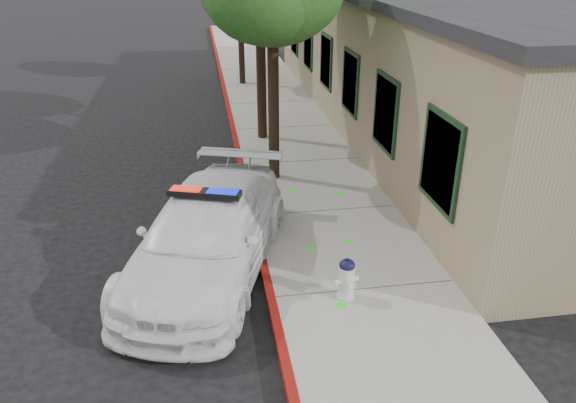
{
  "coord_description": "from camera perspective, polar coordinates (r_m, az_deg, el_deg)",
  "views": [
    {
      "loc": [
        -0.83,
        -7.31,
        5.35
      ],
      "look_at": [
        0.63,
        1.82,
        0.98
      ],
      "focal_mm": 34.07,
      "sensor_mm": 36.0,
      "label": 1
    }
  ],
  "objects": [
    {
      "name": "ground",
      "position": [
        9.1,
        -2.14,
        -10.76
      ],
      "size": [
        120.0,
        120.0,
        0.0
      ],
      "primitive_type": "plane",
      "color": "black",
      "rests_on": "ground"
    },
    {
      "name": "red_curb",
      "position": [
        11.61,
        -3.69,
        -1.76
      ],
      "size": [
        0.14,
        60.0,
        0.16
      ],
      "primitive_type": "cube",
      "color": "maroon",
      "rests_on": "ground"
    },
    {
      "name": "sidewalk",
      "position": [
        11.83,
        3.75,
        -1.25
      ],
      "size": [
        3.2,
        60.0,
        0.15
      ],
      "primitive_type": "cube",
      "color": "gray",
      "rests_on": "ground"
    },
    {
      "name": "fire_hydrant",
      "position": [
        8.87,
        6.13,
        -7.97
      ],
      "size": [
        0.41,
        0.36,
        0.72
      ],
      "rotation": [
        0.0,
        0.0,
        0.21
      ],
      "color": "silver",
      "rests_on": "sidewalk"
    },
    {
      "name": "clapboard_building",
      "position": [
        18.25,
        15.93,
        14.18
      ],
      "size": [
        7.3,
        20.89,
        4.24
      ],
      "color": "#92865F",
      "rests_on": "ground"
    },
    {
      "name": "police_car",
      "position": [
        9.66,
        -8.4,
        -3.45
      ],
      "size": [
        3.63,
        5.54,
        1.61
      ],
      "rotation": [
        0.0,
        0.0,
        -0.33
      ],
      "color": "white",
      "rests_on": "ground"
    }
  ]
}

